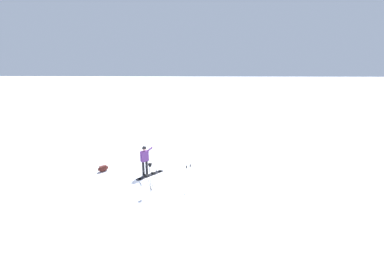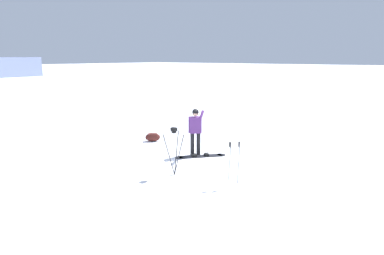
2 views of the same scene
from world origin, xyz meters
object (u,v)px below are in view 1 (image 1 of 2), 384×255
Objects in this scene: snowboarder at (145,157)px; snowboard at (150,175)px; ski_poles at (188,173)px; camera_tripod at (150,172)px; gear_bag_large at (103,168)px.

snowboarder is 1.03m from snowboard.
ski_poles reaches higher than snowboard.
ski_poles is at bearing 103.95° from camera_tripod.
gear_bag_large is (-0.35, -2.53, -0.83)m from snowboarder.
snowboard is at bearing 78.26° from snowboarder.
gear_bag_large is 4.06m from camera_tripod.
gear_bag_large is at bearing -125.05° from camera_tripod.
ski_poles is (-0.44, 1.77, -0.22)m from camera_tripod.
snowboarder is 2.06m from camera_tripod.
ski_poles is (1.43, 2.22, 0.78)m from snowboard.
ski_poles is at bearing 57.22° from snowboard.
camera_tripod is at bearing -76.05° from ski_poles.
gear_bag_large is at bearing -98.32° from snowboard.
snowboarder is at bearing 82.05° from gear_bag_large.
snowboard is (0.06, 0.27, -0.99)m from snowboarder.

